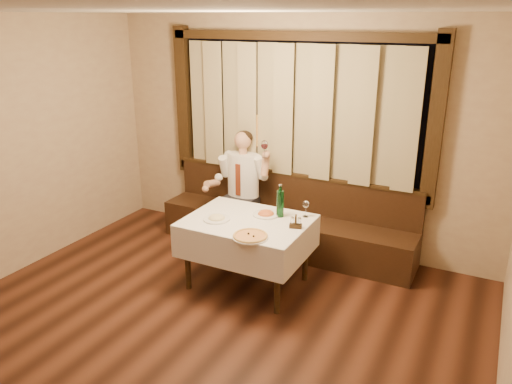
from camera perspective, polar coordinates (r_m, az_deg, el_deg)
The scene contains 10 objects.
room at distance 4.36m, azimuth -5.54°, elevation 2.58°, with size 5.01×6.01×2.81m.
banquette at distance 6.23m, azimuth 3.44°, elevation -3.74°, with size 3.20×0.61×0.94m.
dining_table at distance 5.25m, azimuth -0.99°, elevation -4.25°, with size 1.27×0.97×0.76m.
pizza at distance 4.79m, azimuth -0.66°, elevation -5.05°, with size 0.35×0.35×0.04m.
pasta_red at distance 5.30m, azimuth 1.15°, elevation -2.29°, with size 0.28×0.28×0.10m.
pasta_cream at distance 5.20m, azimuth -4.53°, elevation -2.79°, with size 0.28×0.28×0.10m.
green_bottle at distance 5.24m, azimuth 2.78°, elevation -1.27°, with size 0.08×0.08×0.36m.
table_wine_glass at distance 5.26m, azimuth 5.72°, elevation -1.47°, with size 0.07×0.07×0.18m.
cruet_caddy at distance 5.01m, azimuth 4.56°, elevation -3.60°, with size 0.14×0.09×0.13m.
seated_man at distance 6.21m, azimuth -1.75°, elevation 1.36°, with size 0.80×0.59×1.44m.
Camera 1 is at (2.26, -2.54, 2.75)m, focal length 35.00 mm.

